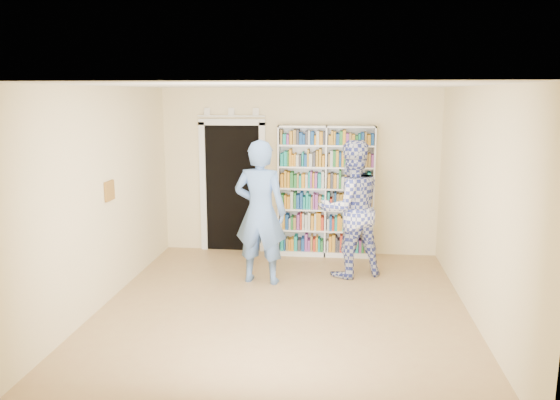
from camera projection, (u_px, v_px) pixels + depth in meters
The scene contains 11 objects.
floor at pixel (283, 309), 6.73m from camera, with size 5.00×5.00×0.00m, color #A3794E.
ceiling at pixel (283, 85), 6.20m from camera, with size 5.00×5.00×0.00m, color white.
wall_back at pixel (299, 172), 8.90m from camera, with size 4.50×4.50×0.00m, color beige.
wall_left at pixel (102, 198), 6.71m from camera, with size 5.00×5.00×0.00m, color beige.
wall_right at pixel (479, 206), 6.22m from camera, with size 5.00×5.00×0.00m, color beige.
bookshelf at pixel (326, 191), 8.76m from camera, with size 1.53×0.29×2.11m.
doorway at pixel (233, 181), 9.03m from camera, with size 1.10×0.08×2.43m.
wall_art at pixel (110, 191), 6.89m from camera, with size 0.03×0.25×0.25m, color brown.
man_blue at pixel (260, 212), 7.51m from camera, with size 0.73×0.48×2.00m, color #557BBE.
man_plaid at pixel (350, 209), 7.79m from camera, with size 0.96×0.75×1.97m, color #2F3A90.
paper_sheet at pixel (359, 214), 7.61m from camera, with size 0.20×0.01×0.28m, color white.
Camera 1 is at (0.65, -6.31, 2.62)m, focal length 35.00 mm.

